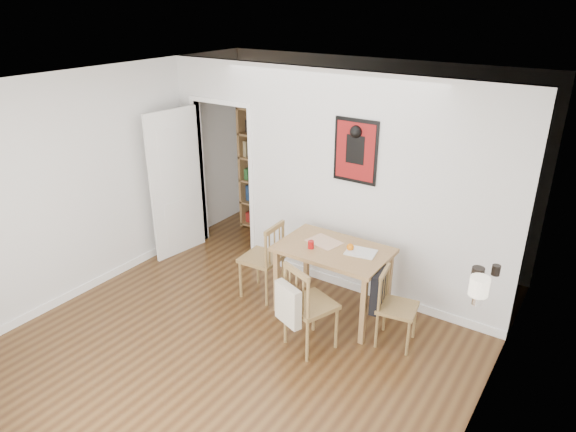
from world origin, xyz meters
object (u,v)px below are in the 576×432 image
Objects in this scene: chair_left at (262,259)px; mantel_lamp at (479,288)px; chair_front at (310,305)px; fireplace at (477,343)px; orange_fruit at (350,247)px; chair_right at (396,307)px; red_glass at (311,245)px; bookshelf at (266,171)px; ceramic_jar_a at (478,274)px; notebook at (361,252)px; ceramic_jar_b at (496,270)px; dining_table at (333,256)px.

chair_left is 2.79m from mantel_lamp.
fireplace reaches higher than chair_front.
chair_right is at bearing -15.23° from orange_fruit.
red_glass is (0.68, -0.02, 0.38)m from chair_left.
orange_fruit is 0.34× the size of mantel_lamp.
red_glass is at bearing -153.41° from orange_fruit.
ceramic_jar_a is (3.54, -1.91, 0.29)m from bookshelf.
notebook is (2.25, -1.38, -0.10)m from bookshelf.
ceramic_jar_a reaches higher than ceramic_jar_b.
bookshelf reaches higher than fireplace.
orange_fruit is at bearing 167.77° from ceramic_jar_b.
mantel_lamp is (1.39, -0.88, 0.48)m from notebook.
chair_front is 1.78m from ceramic_jar_b.
notebook is at bearing -31.53° from bookshelf.
bookshelf reaches higher than ceramic_jar_a.
orange_fruit is at bearing 149.97° from mantel_lamp.
fireplace is (3.64, -1.97, -0.31)m from bookshelf.
chair_right is at bearing 1.03° from red_glass.
fireplace reaches higher than dining_table.
ceramic_jar_a is (-0.09, 0.35, -0.08)m from mantel_lamp.
chair_front is 1.59m from fireplace.
orange_fruit is (0.07, 0.70, 0.37)m from chair_front.
mantel_lamp is (0.88, -0.70, 0.88)m from chair_right.
chair_front is at bearing -95.37° from orange_fruit.
dining_table is 1.73m from ceramic_jar_a.
orange_fruit is (2.13, -1.39, -0.07)m from bookshelf.
bookshelf is 8.05× the size of mantel_lamp.
ceramic_jar_b is at bearing 13.33° from chair_front.
red_glass is 0.42m from orange_fruit.
notebook is at bearing 157.12° from fireplace.
chair_right is at bearing -0.02° from chair_left.
dining_table is 0.86m from chair_right.
chair_right is 0.88m from chair_front.
fireplace is at bearing -30.73° from ceramic_jar_a.
ceramic_jar_b reaches higher than chair_left.
chair_left reaches higher than notebook.
bookshelf is 23.93× the size of orange_fruit.
chair_front reaches higher than chair_left.
fireplace is at bearing -22.88° from notebook.
red_glass is at bearing 175.74° from ceramic_jar_b.
mantel_lamp is (1.88, -0.68, 0.45)m from red_glass.
chair_left is 1.13m from chair_front.
mantel_lamp is at bearing -90.85° from fireplace.
ceramic_jar_b is (3.65, -1.72, 0.28)m from bookshelf.
chair_left is at bearing 176.46° from ceramic_jar_b.
fireplace is 1.64m from orange_fruit.
notebook is (0.50, 0.20, -0.04)m from red_glass.
red_glass is 2.05m from mantel_lamp.
mantel_lamp reaches higher than fireplace.
chair_left is 10.51× the size of ceramic_jar_b.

